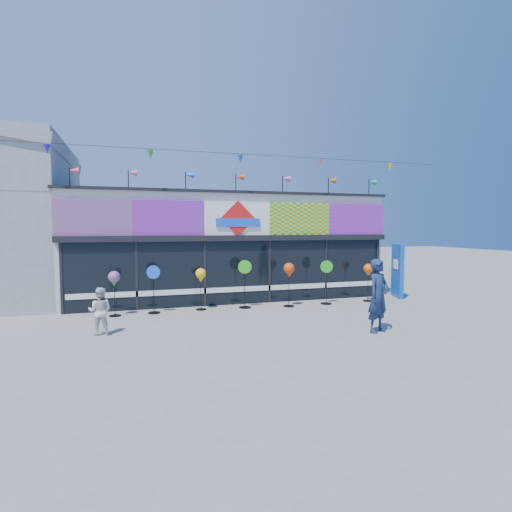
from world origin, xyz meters
name	(u,v)px	position (x,y,z in m)	size (l,w,h in m)	color
ground	(268,326)	(0.00, 0.00, 0.00)	(80.00, 80.00, 0.00)	slate
kite_shop	(223,245)	(0.00, 5.94, 2.05)	(16.00, 5.70, 5.31)	silver
blue_sign	(397,271)	(6.46, 3.01, 1.07)	(0.47, 1.06, 2.12)	#0C4BB9
spinner_0	(114,280)	(-4.17, 2.62, 1.14)	(0.36, 0.36, 1.42)	black
spinner_1	(154,288)	(-2.98, 2.70, 0.82)	(0.43, 0.40, 1.56)	black
spinner_2	(201,277)	(-1.44, 2.80, 1.13)	(0.36, 0.36, 1.41)	black
spinner_3	(245,283)	(0.07, 2.69, 0.88)	(0.46, 0.42, 1.66)	black
spinner_4	(289,272)	(1.61, 2.46, 1.23)	(0.39, 0.39, 1.54)	black
spinner_5	(326,281)	(3.07, 2.49, 0.84)	(0.43, 0.40, 1.59)	black
spinner_6	(368,271)	(4.82, 2.53, 1.14)	(0.36, 0.36, 1.42)	black
adult_man	(378,296)	(2.58, -1.45, 0.97)	(0.71, 0.47, 1.94)	#172748
child	(100,311)	(-4.44, 0.45, 0.62)	(0.60, 0.34, 1.23)	silver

